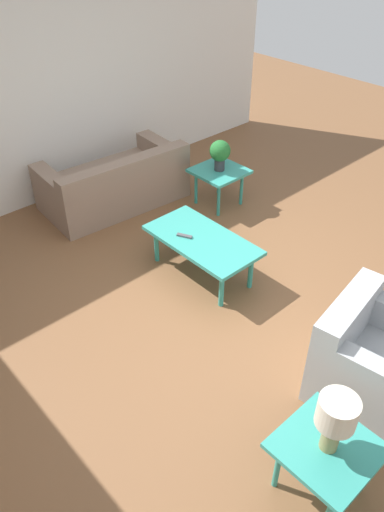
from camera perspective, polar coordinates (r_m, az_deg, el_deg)
name	(u,v)px	position (r m, az deg, el deg)	size (l,w,h in m)	color
ground_plane	(227,303)	(4.92, 3.99, -5.38)	(14.00, 14.00, 0.00)	brown
wall_right	(47,89)	(6.45, -16.28, 17.84)	(0.12, 7.20, 2.70)	white
sofa	(115,184)	(6.39, -8.79, 8.13)	(1.06, 1.80, 0.72)	gray
armchair	(376,364)	(4.19, 20.34, -11.45)	(1.02, 0.98, 0.82)	#A8ADB2
coffee_table	(202,242)	(5.03, 1.17, 1.59)	(1.19, 0.62, 0.44)	teal
side_table_plant	(219,174)	(6.25, 3.12, 9.31)	(0.59, 0.59, 0.48)	teal
side_table_lamp	(326,452)	(3.49, 15.08, -20.79)	(0.59, 0.59, 0.48)	teal
potted_plant	(220,152)	(6.12, 3.22, 11.73)	(0.25, 0.25, 0.38)	#333338
table_lamp	(336,417)	(3.20, 16.14, -17.26)	(0.25, 0.25, 0.45)	#997F4C
remote_control	(184,236)	(5.02, -0.87, 2.31)	(0.16, 0.11, 0.02)	#4C4C51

